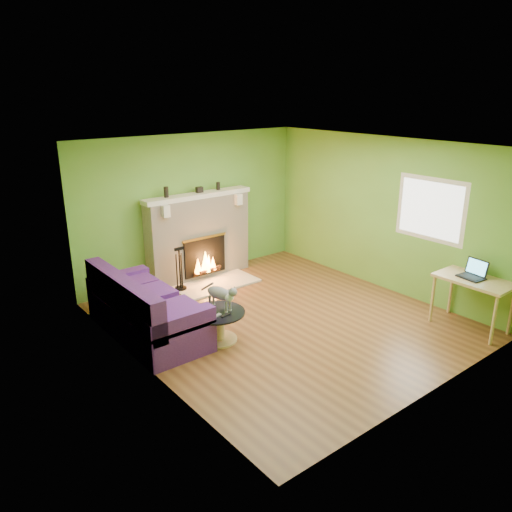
{
  "coord_description": "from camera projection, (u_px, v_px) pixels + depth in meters",
  "views": [
    {
      "loc": [
        -4.6,
        -5.13,
        3.34
      ],
      "look_at": [
        -0.2,
        0.4,
        0.95
      ],
      "focal_mm": 35.0,
      "sensor_mm": 36.0,
      "label": 1
    }
  ],
  "objects": [
    {
      "name": "window_frame",
      "position": [
        431.0,
        209.0,
        7.74
      ],
      "size": [
        0.0,
        1.2,
        1.2
      ],
      "primitive_type": "plane",
      "rotation": [
        1.57,
        0.0,
        -1.57
      ],
      "color": "silver",
      "rests_on": "wall_right"
    },
    {
      "name": "wall_front",
      "position": [
        440.0,
        290.0,
        5.32
      ],
      "size": [
        5.0,
        0.0,
        5.0
      ],
      "primitive_type": "plane",
      "rotation": [
        -1.57,
        0.0,
        0.0
      ],
      "color": "#5B8E2E",
      "rests_on": "floor"
    },
    {
      "name": "wall_left",
      "position": [
        140.0,
        271.0,
        5.84
      ],
      "size": [
        0.0,
        5.0,
        5.0
      ],
      "primitive_type": "plane",
      "rotation": [
        1.57,
        0.0,
        1.57
      ],
      "color": "#5B8E2E",
      "rests_on": "floor"
    },
    {
      "name": "window_pane",
      "position": [
        430.0,
        209.0,
        7.74
      ],
      "size": [
        0.0,
        1.06,
        1.06
      ],
      "primitive_type": "plane",
      "rotation": [
        1.57,
        0.0,
        -1.57
      ],
      "color": "white",
      "rests_on": "wall_right"
    },
    {
      "name": "wall_back",
      "position": [
        192.0,
        207.0,
        9.02
      ],
      "size": [
        5.0,
        0.0,
        5.0
      ],
      "primitive_type": "plane",
      "rotation": [
        1.57,
        0.0,
        0.0
      ],
      "color": "#5B8E2E",
      "rests_on": "floor"
    },
    {
      "name": "mantel",
      "position": [
        198.0,
        195.0,
        8.79
      ],
      "size": [
        2.1,
        0.28,
        0.08
      ],
      "primitive_type": "cube",
      "color": "silver",
      "rests_on": "fireplace"
    },
    {
      "name": "fireplace",
      "position": [
        199.0,
        237.0,
        9.05
      ],
      "size": [
        2.1,
        0.46,
        1.58
      ],
      "color": "beige",
      "rests_on": "floor"
    },
    {
      "name": "mantel_vase_right",
      "position": [
        218.0,
        186.0,
        9.05
      ],
      "size": [
        0.07,
        0.07,
        0.14
      ],
      "primitive_type": "cylinder",
      "color": "black",
      "rests_on": "mantel"
    },
    {
      "name": "mantel_vase_left",
      "position": [
        166.0,
        192.0,
        8.42
      ],
      "size": [
        0.08,
        0.08,
        0.18
      ],
      "primitive_type": "cylinder",
      "color": "black",
      "rests_on": "mantel"
    },
    {
      "name": "hearth",
      "position": [
        216.0,
        284.0,
        8.91
      ],
      "size": [
        1.5,
        0.75,
        0.03
      ],
      "primitive_type": "cube",
      "color": "beige",
      "rests_on": "floor"
    },
    {
      "name": "ceiling",
      "position": [
        286.0,
        145.0,
        6.75
      ],
      "size": [
        5.0,
        5.0,
        0.0
      ],
      "primitive_type": "plane",
      "rotation": [
        3.14,
        0.0,
        0.0
      ],
      "color": "white",
      "rests_on": "wall_back"
    },
    {
      "name": "desk",
      "position": [
        474.0,
        285.0,
        7.11
      ],
      "size": [
        0.6,
        1.04,
        0.77
      ],
      "color": "tan",
      "rests_on": "floor"
    },
    {
      "name": "laptop",
      "position": [
        472.0,
        270.0,
        7.06
      ],
      "size": [
        0.34,
        0.38,
        0.26
      ],
      "primitive_type": null,
      "rotation": [
        0.0,
        0.0,
        -0.13
      ],
      "color": "black",
      "rests_on": "desk"
    },
    {
      "name": "mantel_box",
      "position": [
        199.0,
        190.0,
        8.82
      ],
      "size": [
        0.12,
        0.08,
        0.1
      ],
      "primitive_type": "cube",
      "color": "black",
      "rests_on": "mantel"
    },
    {
      "name": "floor",
      "position": [
        283.0,
        319.0,
        7.58
      ],
      "size": [
        5.0,
        5.0,
        0.0
      ],
      "primitive_type": "plane",
      "color": "brown",
      "rests_on": "ground"
    },
    {
      "name": "coffee_table",
      "position": [
        218.0,
        324.0,
        6.88
      ],
      "size": [
        0.77,
        0.77,
        0.44
      ],
      "color": "tan",
      "rests_on": "floor"
    },
    {
      "name": "remote_silver",
      "position": [
        216.0,
        316.0,
        6.67
      ],
      "size": [
        0.18,
        0.08,
        0.02
      ],
      "primitive_type": "cube",
      "rotation": [
        0.0,
        0.0,
        0.24
      ],
      "color": "#959497",
      "rests_on": "coffee_table"
    },
    {
      "name": "wall_right",
      "position": [
        383.0,
        214.0,
        8.5
      ],
      "size": [
        0.0,
        5.0,
        5.0
      ],
      "primitive_type": "plane",
      "rotation": [
        1.57,
        0.0,
        -1.57
      ],
      "color": "#5B8E2E",
      "rests_on": "floor"
    },
    {
      "name": "remote_black",
      "position": [
        226.0,
        315.0,
        6.7
      ],
      "size": [
        0.16,
        0.07,
        0.02
      ],
      "primitive_type": "cube",
      "rotation": [
        0.0,
        0.0,
        0.16
      ],
      "color": "black",
      "rests_on": "coffee_table"
    },
    {
      "name": "sofa",
      "position": [
        144.0,
        311.0,
        7.01
      ],
      "size": [
        0.94,
        2.09,
        0.94
      ],
      "color": "#41185D",
      "rests_on": "floor"
    },
    {
      "name": "fire_tools",
      "position": [
        180.0,
        268.0,
        8.53
      ],
      "size": [
        0.2,
        0.2,
        0.76
      ],
      "primitive_type": null,
      "color": "black",
      "rests_on": "hearth"
    },
    {
      "name": "cat",
      "position": [
        220.0,
        296.0,
        6.84
      ],
      "size": [
        0.36,
        0.66,
        0.39
      ],
      "primitive_type": null,
      "rotation": [
        0.0,
        0.0,
        0.23
      ],
      "color": "slate",
      "rests_on": "coffee_table"
    }
  ]
}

